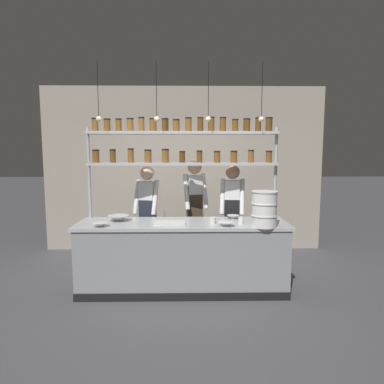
{
  "coord_description": "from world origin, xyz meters",
  "views": [
    {
      "loc": [
        0.05,
        -4.43,
        1.86
      ],
      "look_at": [
        0.13,
        0.2,
        1.3
      ],
      "focal_mm": 32.0,
      "sensor_mm": 36.0,
      "label": 1
    }
  ],
  "objects_px": {
    "chef_right": "(232,212)",
    "prep_bowl_near_left": "(233,217)",
    "chef_left": "(148,212)",
    "prep_bowl_center_back": "(100,225)",
    "serving_cup_by_board": "(241,220)",
    "cutting_board": "(170,223)",
    "prep_bowl_near_right": "(118,218)",
    "spice_shelf_unit": "(182,149)",
    "prep_bowl_center_front": "(226,224)",
    "serving_cup_front": "(213,220)",
    "container_stack": "(264,209)",
    "chef_center": "(195,206)"
  },
  "relations": [
    {
      "from": "spice_shelf_unit",
      "to": "cutting_board",
      "type": "height_order",
      "value": "spice_shelf_unit"
    },
    {
      "from": "chef_left",
      "to": "serving_cup_front",
      "type": "bearing_deg",
      "value": -25.51
    },
    {
      "from": "serving_cup_by_board",
      "to": "prep_bowl_center_front",
      "type": "bearing_deg",
      "value": -144.14
    },
    {
      "from": "cutting_board",
      "to": "prep_bowl_near_left",
      "type": "bearing_deg",
      "value": 20.61
    },
    {
      "from": "serving_cup_front",
      "to": "prep_bowl_near_left",
      "type": "bearing_deg",
      "value": 46.2
    },
    {
      "from": "spice_shelf_unit",
      "to": "container_stack",
      "type": "relative_size",
      "value": 5.94
    },
    {
      "from": "chef_right",
      "to": "prep_bowl_center_front",
      "type": "bearing_deg",
      "value": -93.32
    },
    {
      "from": "serving_cup_front",
      "to": "chef_left",
      "type": "bearing_deg",
      "value": 140.36
    },
    {
      "from": "spice_shelf_unit",
      "to": "chef_right",
      "type": "distance_m",
      "value": 1.22
    },
    {
      "from": "container_stack",
      "to": "chef_right",
      "type": "bearing_deg",
      "value": 107.85
    },
    {
      "from": "chef_center",
      "to": "prep_bowl_near_left",
      "type": "xyz_separation_m",
      "value": [
        0.52,
        -0.61,
        -0.06
      ]
    },
    {
      "from": "spice_shelf_unit",
      "to": "cutting_board",
      "type": "xyz_separation_m",
      "value": [
        -0.16,
        -0.42,
        -0.95
      ]
    },
    {
      "from": "serving_cup_front",
      "to": "serving_cup_by_board",
      "type": "height_order",
      "value": "serving_cup_by_board"
    },
    {
      "from": "chef_center",
      "to": "prep_bowl_near_right",
      "type": "distance_m",
      "value": 1.29
    },
    {
      "from": "container_stack",
      "to": "prep_bowl_near_right",
      "type": "xyz_separation_m",
      "value": [
        -1.87,
        0.36,
        -0.18
      ]
    },
    {
      "from": "container_stack",
      "to": "prep_bowl_center_front",
      "type": "relative_size",
      "value": 2.28
    },
    {
      "from": "container_stack",
      "to": "serving_cup_by_board",
      "type": "height_order",
      "value": "container_stack"
    },
    {
      "from": "chef_left",
      "to": "serving_cup_front",
      "type": "xyz_separation_m",
      "value": [
        0.93,
        -0.77,
        0.03
      ]
    },
    {
      "from": "cutting_board",
      "to": "serving_cup_by_board",
      "type": "height_order",
      "value": "serving_cup_by_board"
    },
    {
      "from": "chef_left",
      "to": "chef_right",
      "type": "distance_m",
      "value": 1.27
    },
    {
      "from": "serving_cup_front",
      "to": "cutting_board",
      "type": "bearing_deg",
      "value": -179.84
    },
    {
      "from": "serving_cup_front",
      "to": "prep_bowl_near_right",
      "type": "bearing_deg",
      "value": 172.14
    },
    {
      "from": "spice_shelf_unit",
      "to": "prep_bowl_center_front",
      "type": "height_order",
      "value": "spice_shelf_unit"
    },
    {
      "from": "chef_right",
      "to": "container_stack",
      "type": "bearing_deg",
      "value": -62.82
    },
    {
      "from": "chef_center",
      "to": "serving_cup_front",
      "type": "bearing_deg",
      "value": -90.65
    },
    {
      "from": "chef_right",
      "to": "prep_bowl_center_front",
      "type": "distance_m",
      "value": 0.86
    },
    {
      "from": "spice_shelf_unit",
      "to": "serving_cup_front",
      "type": "bearing_deg",
      "value": -46.71
    },
    {
      "from": "chef_right",
      "to": "cutting_board",
      "type": "height_order",
      "value": "chef_right"
    },
    {
      "from": "container_stack",
      "to": "cutting_board",
      "type": "distance_m",
      "value": 1.21
    },
    {
      "from": "chef_left",
      "to": "chef_center",
      "type": "relative_size",
      "value": 0.95
    },
    {
      "from": "chef_left",
      "to": "serving_cup_front",
      "type": "relative_size",
      "value": 19.98
    },
    {
      "from": "prep_bowl_near_left",
      "to": "chef_left",
      "type": "bearing_deg",
      "value": 160.16
    },
    {
      "from": "chef_center",
      "to": "chef_right",
      "type": "relative_size",
      "value": 1.04
    },
    {
      "from": "prep_bowl_near_left",
      "to": "chef_right",
      "type": "bearing_deg",
      "value": 84.54
    },
    {
      "from": "chef_right",
      "to": "prep_bowl_center_back",
      "type": "bearing_deg",
      "value": -144.89
    },
    {
      "from": "cutting_board",
      "to": "spice_shelf_unit",
      "type": "bearing_deg",
      "value": 69.25
    },
    {
      "from": "chef_center",
      "to": "prep_bowl_near_right",
      "type": "relative_size",
      "value": 6.01
    },
    {
      "from": "cutting_board",
      "to": "prep_bowl_near_right",
      "type": "relative_size",
      "value": 1.4
    },
    {
      "from": "prep_bowl_center_front",
      "to": "cutting_board",
      "type": "bearing_deg",
      "value": 167.34
    },
    {
      "from": "chef_right",
      "to": "prep_bowl_near_left",
      "type": "relative_size",
      "value": 9.47
    },
    {
      "from": "chef_right",
      "to": "prep_bowl_near_left",
      "type": "xyz_separation_m",
      "value": [
        -0.03,
        -0.36,
        -0.01
      ]
    },
    {
      "from": "chef_center",
      "to": "prep_bowl_near_left",
      "type": "bearing_deg",
      "value": -62.8
    },
    {
      "from": "chef_right",
      "to": "prep_bowl_center_back",
      "type": "relative_size",
      "value": 8.83
    },
    {
      "from": "chef_right",
      "to": "cutting_board",
      "type": "bearing_deg",
      "value": -133.35
    },
    {
      "from": "chef_right",
      "to": "prep_bowl_near_left",
      "type": "distance_m",
      "value": 0.36
    },
    {
      "from": "prep_bowl_near_right",
      "to": "prep_bowl_near_left",
      "type": "bearing_deg",
      "value": 5.48
    },
    {
      "from": "serving_cup_by_board",
      "to": "cutting_board",
      "type": "bearing_deg",
      "value": 179.46
    },
    {
      "from": "chef_left",
      "to": "prep_bowl_near_left",
      "type": "xyz_separation_m",
      "value": [
        1.24,
        -0.45,
        0.01
      ]
    },
    {
      "from": "chef_left",
      "to": "prep_bowl_center_back",
      "type": "relative_size",
      "value": 8.71
    },
    {
      "from": "chef_center",
      "to": "serving_cup_front",
      "type": "height_order",
      "value": "chef_center"
    }
  ]
}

